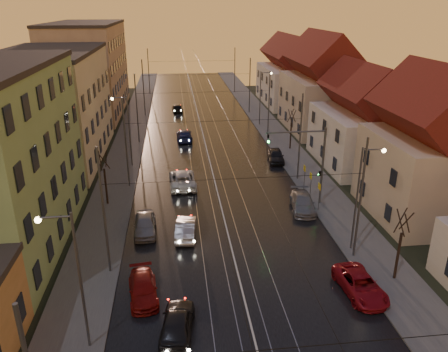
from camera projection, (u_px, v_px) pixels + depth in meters
name	position (u px, v px, depth m)	size (l,w,h in m)	color
road	(204.00, 138.00, 59.27)	(16.00, 120.00, 0.04)	black
sidewalk_left	(129.00, 140.00, 58.19)	(4.00, 120.00, 0.15)	#4C4C4C
sidewalk_right	(276.00, 136.00, 60.31)	(4.00, 120.00, 0.15)	#4C4C4C
tram_rail_0	(188.00, 139.00, 59.02)	(0.06, 120.00, 0.03)	gray
tram_rail_1	(198.00, 138.00, 59.18)	(0.06, 120.00, 0.03)	gray
tram_rail_2	(210.00, 138.00, 59.34)	(0.06, 120.00, 0.03)	gray
tram_rail_3	(220.00, 138.00, 59.49)	(0.06, 120.00, 0.03)	gray
apartment_left_2	(54.00, 108.00, 49.67)	(10.00, 20.00, 12.00)	beige
apartment_left_3	(89.00, 70.00, 71.48)	(10.00, 24.00, 14.00)	#967861
house_right_1	(430.00, 155.00, 35.98)	(8.67, 10.20, 10.80)	beige
house_right_2	(364.00, 124.00, 48.29)	(9.18, 12.24, 9.20)	silver
house_right_3	(322.00, 89.00, 61.72)	(9.18, 14.28, 11.50)	beige
house_right_4	(289.00, 75.00, 78.63)	(9.18, 16.32, 10.00)	silver
catenary_pole_l_1	(104.00, 213.00, 28.07)	(0.16, 0.16, 9.00)	#595B60
catenary_pole_r_1	(360.00, 200.00, 29.89)	(0.16, 0.16, 9.00)	#595B60
catenary_pole_l_2	(126.00, 144.00, 41.93)	(0.16, 0.16, 9.00)	#595B60
catenary_pole_r_2	(300.00, 138.00, 43.75)	(0.16, 0.16, 9.00)	#595B60
catenary_pole_l_3	(137.00, 109.00, 55.79)	(0.16, 0.16, 9.00)	#595B60
catenary_pole_r_3	(269.00, 106.00, 57.61)	(0.16, 0.16, 9.00)	#595B60
catenary_pole_l_4	(144.00, 88.00, 69.65)	(0.16, 0.16, 9.00)	#595B60
catenary_pole_r_4	(250.00, 86.00, 71.47)	(0.16, 0.16, 9.00)	#595B60
catenary_pole_l_5	(149.00, 72.00, 86.28)	(0.16, 0.16, 9.00)	#595B60
catenary_pole_r_5	(235.00, 71.00, 88.10)	(0.16, 0.16, 9.00)	#595B60
street_lamp_0	(73.00, 270.00, 21.41)	(1.75, 0.32, 8.00)	#595B60
street_lamp_1	(362.00, 189.00, 30.73)	(1.75, 0.32, 8.00)	#595B60
street_lamp_2	(126.00, 124.00, 47.28)	(1.75, 0.32, 8.00)	#595B60
street_lamp_3	(262.00, 93.00, 63.99)	(1.75, 0.32, 8.00)	#595B60
traffic_light_mast	(312.00, 157.00, 38.10)	(5.30, 0.32, 7.20)	#595B60
bare_tree_0	(105.00, 180.00, 38.80)	(1.09, 1.09, 5.11)	black
bare_tree_1	(399.00, 247.00, 28.03)	(1.09, 1.09, 5.11)	black
bare_tree_2	(291.00, 130.00, 53.92)	(1.09, 1.09, 5.11)	black
driving_car_0	(177.00, 323.00, 23.96)	(1.71, 4.26, 1.45)	black
driving_car_1	(186.00, 228.00, 34.10)	(1.47, 4.22, 1.39)	#97979C
driving_car_2	(183.00, 179.00, 43.49)	(2.52, 5.46, 1.52)	#B9B9B9
driving_car_3	(184.00, 135.00, 58.29)	(2.00, 4.92, 1.43)	#171D46
driving_car_4	(178.00, 108.00, 73.62)	(1.60, 3.97, 1.35)	black
parked_left_2	(143.00, 289.00, 27.02)	(1.70, 4.19, 1.22)	maroon
parked_left_3	(145.00, 224.00, 34.63)	(1.72, 4.27, 1.46)	gray
parked_right_0	(360.00, 285.00, 27.34)	(2.12, 4.60, 1.28)	maroon
parked_right_1	(303.00, 203.00, 38.51)	(1.92, 4.74, 1.37)	gray
parked_right_2	(276.00, 156.00, 50.34)	(1.71, 4.25, 1.45)	black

